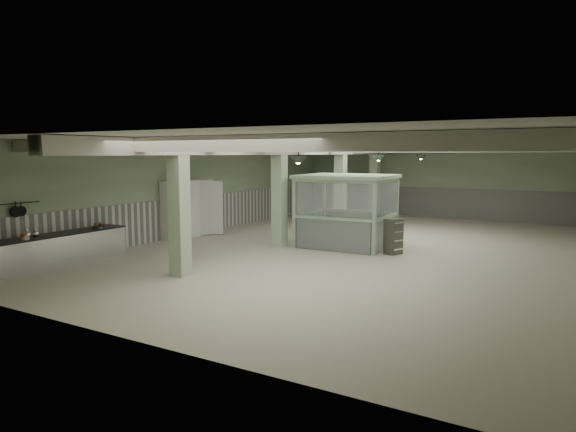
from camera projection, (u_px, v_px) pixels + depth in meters
The scene contains 33 objects.
floor at pixel (357, 249), 17.46m from camera, with size 20.00×20.00×0.00m, color beige.
ceiling at pixel (359, 142), 17.02m from camera, with size 14.00×20.00×0.02m, color beige.
wall_back at pixel (436, 182), 25.79m from camera, with size 14.00×0.02×3.60m, color #A3BD97.
wall_front at pixel (128, 238), 8.69m from camera, with size 14.00×0.02×3.60m, color #A3BD97.
wall_left at pixel (198, 189), 20.77m from camera, with size 0.02×20.00×3.60m, color #A3BD97.
wainscot_left at pixel (199, 214), 20.89m from camera, with size 0.05×19.90×1.50m, color silver.
wainscot_back at pixel (435, 203), 25.89m from camera, with size 13.90×0.05×1.50m, color silver.
girder at pixel (294, 149), 18.31m from camera, with size 0.45×19.90×0.40m, color beige.
beam_a at pixel (218, 144), 10.63m from camera, with size 13.90×0.35×0.32m, color beige.
beam_b at pixel (281, 145), 12.77m from camera, with size 13.90×0.35×0.32m, color beige.
beam_c at pixel (325, 147), 14.91m from camera, with size 13.90×0.35×0.32m, color beige.
beam_d at pixel (359, 147), 17.04m from camera, with size 13.90×0.35×0.32m, color beige.
beam_e at pixel (385, 148), 19.18m from camera, with size 13.90×0.35×0.32m, color beige.
beam_f at pixel (406, 149), 21.32m from camera, with size 13.90×0.35×0.32m, color beige.
beam_g at pixel (423, 149), 23.45m from camera, with size 13.90×0.35×0.32m, color beige.
column_a at pixel (179, 208), 13.38m from camera, with size 0.42×0.42×3.60m, color #AECAA3.
column_b at pixel (279, 195), 17.65m from camera, with size 0.42×0.42×3.60m, color #AECAA3.
column_c at pixel (340, 187), 21.92m from camera, with size 0.42×0.42×3.60m, color #AECAA3.
column_d at pixel (374, 182), 25.34m from camera, with size 0.42×0.42×3.60m, color #AECAA3.
hook_rail at pixel (19, 203), 14.24m from camera, with size 0.02×0.02×1.20m, color black.
pendant_front at pixel (298, 161), 12.56m from camera, with size 0.44×0.44×0.22m, color #28362A.
pendant_mid at pixel (378, 159), 17.26m from camera, with size 0.44×0.44×0.22m, color #28362A.
pendant_back at pixel (421, 158), 21.54m from camera, with size 0.44×0.44×0.22m, color #28362A.
prep_counter at pixel (51, 250), 14.72m from camera, with size 0.85×4.84×0.91m.
pitcher_near at pixel (36, 233), 14.18m from camera, with size 0.19×0.21×0.27m, color silver, non-canonical shape.
pitcher_far at pixel (27, 234), 13.93m from camera, with size 0.20×0.24×0.30m, color silver, non-canonical shape.
veg_colander at pixel (98, 226), 15.87m from camera, with size 0.39×0.39×0.18m, color #3E3D42, non-canonical shape.
orange_bowl at pixel (25, 238), 13.86m from camera, with size 0.26×0.26×0.10m, color #B2B2B7.
skillet_near at pixel (16, 212), 14.11m from camera, with size 0.31×0.31×0.04m, color black.
skillet_far at pixel (21, 211), 14.25m from camera, with size 0.29×0.29×0.04m, color black.
walkin_cooler at pixel (189, 209), 19.82m from camera, with size 1.07×2.40×2.20m.
guard_booth at pixel (347, 198), 17.77m from camera, with size 3.19×2.73×2.49m.
filing_cabinet at pixel (393, 236), 16.45m from camera, with size 0.37×0.53×1.15m, color #505446.
Camera 1 is at (6.71, -16.01, 3.23)m, focal length 32.00 mm.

